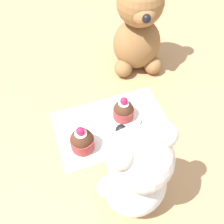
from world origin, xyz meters
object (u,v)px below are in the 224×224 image
object	(u,v)px
teddy_bear_cream	(136,174)
cupcake_near_tan_bear	(123,110)
saucer_plate	(123,117)
teddy_bear_tan	(138,29)
cupcake_near_cream_bear	(82,140)

from	to	relation	value
teddy_bear_cream	cupcake_near_tan_bear	bearing A→B (deg)	-114.20
teddy_bear_cream	saucer_plate	size ratio (longest dim) A/B	2.57
teddy_bear_cream	teddy_bear_tan	distance (m)	0.39
teddy_bear_cream	cupcake_near_cream_bear	size ratio (longest dim) A/B	3.24
cupcake_near_cream_bear	cupcake_near_tan_bear	size ratio (longest dim) A/B	1.08
cupcake_near_cream_bear	teddy_bear_tan	bearing A→B (deg)	-135.24
teddy_bear_tan	cupcake_near_cream_bear	distance (m)	0.32
teddy_bear_tan	cupcake_near_cream_bear	bearing A→B (deg)	-123.88
cupcake_near_tan_bear	teddy_bear_cream	bearing A→B (deg)	74.44
cupcake_near_cream_bear	teddy_bear_cream	bearing A→B (deg)	113.51
saucer_plate	teddy_bear_cream	bearing A→B (deg)	74.44
teddy_bear_cream	cupcake_near_cream_bear	distance (m)	0.17
teddy_bear_cream	teddy_bear_tan	xyz separation A→B (m)	(-0.16, -0.36, 0.01)
teddy_bear_cream	teddy_bear_tan	bearing A→B (deg)	-122.09
saucer_plate	cupcake_near_cream_bear	bearing A→B (deg)	21.59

